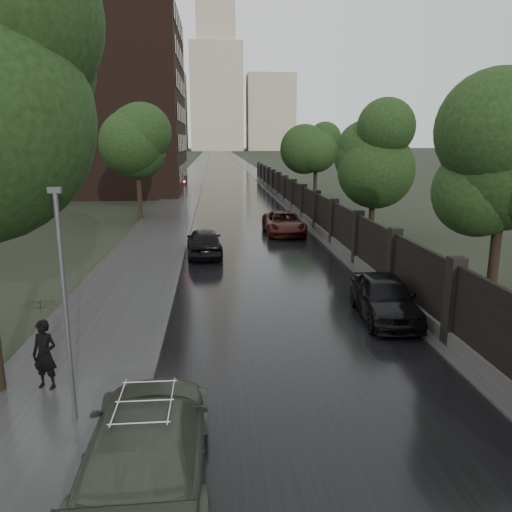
% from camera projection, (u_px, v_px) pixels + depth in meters
% --- Properties ---
extents(ground, '(800.00, 800.00, 0.00)m').
position_uv_depth(ground, '(340.00, 455.00, 9.70)').
color(ground, black).
rests_on(ground, ground).
extents(road, '(8.00, 420.00, 0.02)m').
position_uv_depth(road, '(220.00, 156.00, 194.14)').
color(road, black).
rests_on(road, ground).
extents(sidewalk_left, '(4.00, 420.00, 0.16)m').
position_uv_depth(sidewalk_left, '(204.00, 156.00, 193.64)').
color(sidewalk_left, '#2D2D2D').
rests_on(sidewalk_left, ground).
extents(verge_right, '(3.00, 420.00, 0.08)m').
position_uv_depth(verge_right, '(234.00, 156.00, 194.58)').
color(verge_right, '#2D2D2D').
rests_on(verge_right, ground).
extents(fence_right, '(0.45, 75.72, 2.70)m').
position_uv_depth(fence_right, '(299.00, 202.00, 40.92)').
color(fence_right, '#383533').
rests_on(fence_right, ground).
extents(tree_left_far, '(4.25, 4.25, 7.39)m').
position_uv_depth(tree_left_far, '(137.00, 151.00, 36.99)').
color(tree_left_far, black).
rests_on(tree_left_far, ground).
extents(tree_right_a, '(4.08, 4.08, 7.01)m').
position_uv_depth(tree_right_a, '(504.00, 171.00, 16.95)').
color(tree_right_a, black).
rests_on(tree_right_a, ground).
extents(tree_right_b, '(4.08, 4.08, 7.01)m').
position_uv_depth(tree_right_b, '(375.00, 158.00, 30.55)').
color(tree_right_b, black).
rests_on(tree_right_b, ground).
extents(tree_right_c, '(4.08, 4.08, 7.01)m').
position_uv_depth(tree_right_c, '(316.00, 151.00, 48.02)').
color(tree_right_c, black).
rests_on(tree_right_c, ground).
extents(lamp_post, '(0.25, 0.12, 5.11)m').
position_uv_depth(lamp_post, '(65.00, 307.00, 10.12)').
color(lamp_post, '#59595E').
rests_on(lamp_post, ground).
extents(traffic_light, '(0.16, 0.32, 4.00)m').
position_uv_depth(traffic_light, '(185.00, 196.00, 33.08)').
color(traffic_light, '#59595E').
rests_on(traffic_light, ground).
extents(brick_building, '(24.00, 18.00, 20.00)m').
position_uv_depth(brick_building, '(74.00, 104.00, 56.47)').
color(brick_building, black).
rests_on(brick_building, ground).
extents(stalinist_tower, '(92.00, 30.00, 159.00)m').
position_uv_depth(stalinist_tower, '(216.00, 84.00, 292.25)').
color(stalinist_tower, tan).
rests_on(stalinist_tower, ground).
extents(volga_sedan, '(2.27, 5.37, 1.55)m').
position_uv_depth(volga_sedan, '(147.00, 443.00, 8.78)').
color(volga_sedan, '#3B4134').
rests_on(volga_sedan, ground).
extents(hatchback_left, '(2.07, 4.54, 1.51)m').
position_uv_depth(hatchback_left, '(204.00, 242.00, 26.30)').
color(hatchback_left, black).
rests_on(hatchback_left, ground).
extents(car_right_near, '(2.07, 4.55, 1.52)m').
position_uv_depth(car_right_near, '(385.00, 297.00, 17.04)').
color(car_right_near, black).
rests_on(car_right_near, ground).
extents(car_right_far, '(2.46, 5.28, 1.46)m').
position_uv_depth(car_right_far, '(284.00, 223.00, 32.46)').
color(car_right_far, black).
rests_on(car_right_far, ground).
extents(pedestrian_umbrella, '(1.23, 1.24, 2.66)m').
position_uv_depth(pedestrian_umbrella, '(41.00, 318.00, 11.65)').
color(pedestrian_umbrella, black).
rests_on(pedestrian_umbrella, sidewalk_left).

